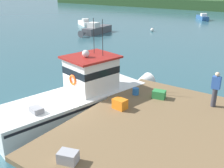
% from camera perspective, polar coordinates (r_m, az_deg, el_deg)
% --- Properties ---
extents(ground_plane, '(200.00, 200.00, 0.00)m').
position_cam_1_polar(ground_plane, '(13.75, -10.00, -7.40)').
color(ground_plane, '#2D5660').
extents(dock, '(6.00, 9.00, 1.20)m').
position_cam_1_polar(dock, '(10.74, 8.51, -9.39)').
color(dock, '#4C3D2D').
rests_on(dock, ground).
extents(main_fishing_boat, '(4.33, 9.95, 4.80)m').
position_cam_1_polar(main_fishing_boat, '(13.73, -6.45, -2.57)').
color(main_fishing_boat, white).
rests_on(main_fishing_boat, ground).
extents(crate_stack_mid_dock, '(0.70, 0.60, 0.37)m').
position_cam_1_polar(crate_stack_mid_dock, '(8.68, -9.39, -15.14)').
color(crate_stack_mid_dock, '#9E9EA3').
rests_on(crate_stack_mid_dock, dock).
extents(crate_stack_near_edge, '(0.67, 0.54, 0.38)m').
position_cam_1_polar(crate_stack_near_edge, '(13.08, 10.02, -2.18)').
color(crate_stack_near_edge, '#2D8442').
rests_on(crate_stack_near_edge, dock).
extents(crate_single_far, '(0.65, 0.51, 0.45)m').
position_cam_1_polar(crate_single_far, '(11.82, 1.71, -4.25)').
color(crate_single_far, orange).
rests_on(crate_single_far, dock).
extents(bait_bucket, '(0.32, 0.32, 0.34)m').
position_cam_1_polar(bait_bucket, '(13.34, 5.08, -1.56)').
color(bait_bucket, '#2866B2').
rests_on(bait_bucket, dock).
extents(deckhand_by_the_boat, '(0.36, 0.22, 1.63)m').
position_cam_1_polar(deckhand_by_the_boat, '(12.62, 21.25, -0.93)').
color(deckhand_by_the_boat, '#383842').
rests_on(deckhand_by_the_boat, dock).
extents(moored_boat_outer_mooring, '(4.16, 3.09, 1.11)m').
position_cam_1_polar(moored_boat_outer_mooring, '(43.44, -5.81, 12.82)').
color(moored_boat_outer_mooring, white).
rests_on(moored_boat_outer_mooring, ground).
extents(moored_boat_near_channel, '(3.46, 4.38, 1.19)m').
position_cam_1_polar(moored_boat_near_channel, '(52.82, 18.87, 13.31)').
color(moored_boat_near_channel, '#285184').
rests_on(moored_boat_near_channel, ground).
extents(moored_boat_far_right, '(1.79, 6.11, 1.54)m').
position_cam_1_polar(moored_boat_far_right, '(36.22, -3.56, 11.50)').
color(moored_boat_far_right, '#4C4C51').
rests_on(moored_boat_far_right, ground).
extents(mooring_buoy_inshore, '(0.48, 0.48, 0.48)m').
position_cam_1_polar(mooring_buoy_inshore, '(38.38, 8.59, 11.40)').
color(mooring_buoy_inshore, silver).
rests_on(mooring_buoy_inshore, ground).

